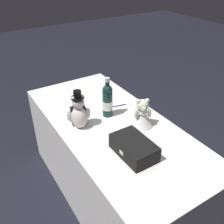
{
  "coord_description": "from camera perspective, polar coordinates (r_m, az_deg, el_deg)",
  "views": [
    {
      "loc": [
        1.33,
        -0.83,
        1.81
      ],
      "look_at": [
        0.0,
        0.0,
        0.83
      ],
      "focal_mm": 41.22,
      "sensor_mm": 36.0,
      "label": 1
    }
  ],
  "objects": [
    {
      "name": "champagne_bottle",
      "position": [
        1.93,
        -1.02,
        2.64
      ],
      "size": [
        0.08,
        0.08,
        0.32
      ],
      "color": "#112F2D",
      "rests_on": "reception_table"
    },
    {
      "name": "teddy_bear_groom",
      "position": [
        1.84,
        -7.41,
        -0.28
      ],
      "size": [
        0.16,
        0.16,
        0.29
      ],
      "color": "silver",
      "rests_on": "reception_table"
    },
    {
      "name": "reception_table",
      "position": [
        2.13,
        0.0,
        -10.66
      ],
      "size": [
        1.69,
        0.77,
        0.73
      ],
      "primitive_type": "cube",
      "color": "white",
      "rests_on": "ground_plane"
    },
    {
      "name": "gift_case_black",
      "position": [
        1.61,
        4.86,
        -7.86
      ],
      "size": [
        0.3,
        0.19,
        0.1
      ],
      "color": "black",
      "rests_on": "reception_table"
    },
    {
      "name": "ground_plane",
      "position": [
        2.4,
        0.0,
        -17.09
      ],
      "size": [
        12.0,
        12.0,
        0.0
      ],
      "primitive_type": "plane",
      "color": "black"
    },
    {
      "name": "signing_pen",
      "position": [
        2.11,
        1.4,
        1.41
      ],
      "size": [
        0.04,
        0.15,
        0.01
      ],
      "color": "navy",
      "rests_on": "reception_table"
    },
    {
      "name": "teddy_bear_bride",
      "position": [
        1.86,
        6.52,
        -0.34
      ],
      "size": [
        0.22,
        0.19,
        0.22
      ],
      "color": "white",
      "rests_on": "reception_table"
    }
  ]
}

